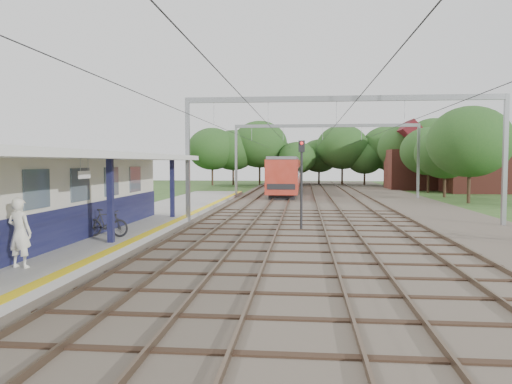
{
  "coord_description": "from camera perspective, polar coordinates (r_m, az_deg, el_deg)",
  "views": [
    {
      "loc": [
        1.46,
        -12.38,
        3.43
      ],
      "look_at": [
        -1.46,
        18.03,
        1.6
      ],
      "focal_mm": 35.0,
      "sensor_mm": 36.0,
      "label": 1
    }
  ],
  "objects": [
    {
      "name": "canopy",
      "position": [
        20.57,
        -21.24,
        3.8
      ],
      "size": [
        6.4,
        20.0,
        3.44
      ],
      "color": "#121339",
      "rests_on": "platform"
    },
    {
      "name": "tree_band",
      "position": [
        69.56,
        7.47,
        4.62
      ],
      "size": [
        31.72,
        30.88,
        8.82
      ],
      "color": "#382619",
      "rests_on": "ground"
    },
    {
      "name": "signal_post",
      "position": [
        24.56,
        5.22,
        2.08
      ],
      "size": [
        0.31,
        0.27,
        4.49
      ],
      "rotation": [
        0.0,
        0.0,
        -0.03
      ],
      "color": "black",
      "rests_on": "ground"
    },
    {
      "name": "catenary_system",
      "position": [
        37.77,
        8.45,
        6.55
      ],
      "size": [
        17.22,
        88.0,
        7.0
      ],
      "color": "gray",
      "rests_on": "ground"
    },
    {
      "name": "station_building",
      "position": [
        22.01,
        -22.56,
        -0.44
      ],
      "size": [
        3.41,
        18.0,
        3.4
      ],
      "color": "beige",
      "rests_on": "platform"
    },
    {
      "name": "rail_tracks",
      "position": [
        42.5,
        5.52,
        -0.98
      ],
      "size": [
        11.8,
        88.0,
        0.15
      ],
      "color": "brown",
      "rests_on": "ballast_bed"
    },
    {
      "name": "ballast_bed",
      "position": [
        42.59,
        8.89,
        -1.17
      ],
      "size": [
        18.0,
        90.0,
        0.1
      ],
      "primitive_type": "cube",
      "color": "#473D33",
      "rests_on": "ground"
    },
    {
      "name": "house_near",
      "position": [
        61.56,
        24.02,
        2.72
      ],
      "size": [
        7.0,
        6.12,
        7.89
      ],
      "color": "brown",
      "rests_on": "ground"
    },
    {
      "name": "house_far",
      "position": [
        66.0,
        18.24,
        3.08
      ],
      "size": [
        8.0,
        6.12,
        8.66
      ],
      "color": "brown",
      "rests_on": "ground"
    },
    {
      "name": "yellow_stripe",
      "position": [
        27.39,
        -8.75,
        -3.06
      ],
      "size": [
        0.45,
        52.0,
        0.01
      ],
      "primitive_type": "cube",
      "color": "yellow",
      "rests_on": "platform"
    },
    {
      "name": "bicycle",
      "position": [
        21.53,
        -16.71,
        -3.4
      ],
      "size": [
        1.95,
        0.72,
        1.14
      ],
      "primitive_type": "imported",
      "rotation": [
        0.0,
        0.0,
        1.47
      ],
      "color": "black",
      "rests_on": "platform"
    },
    {
      "name": "train",
      "position": [
        61.52,
        3.66,
        2.22
      ],
      "size": [
        2.92,
        36.39,
        3.84
      ],
      "color": "black",
      "rests_on": "ballast_bed"
    },
    {
      "name": "platform",
      "position": [
        28.05,
        -13.21,
        -3.33
      ],
      "size": [
        5.0,
        52.0,
        0.35
      ],
      "primitive_type": "cube",
      "color": "gray",
      "rests_on": "ground"
    },
    {
      "name": "person",
      "position": [
        16.1,
        -25.4,
        -4.22
      ],
      "size": [
        0.82,
        0.6,
        2.05
      ],
      "primitive_type": "imported",
      "rotation": [
        0.0,
        0.0,
        2.98
      ],
      "color": "silver",
      "rests_on": "platform"
    },
    {
      "name": "ground",
      "position": [
        12.93,
        -1.24,
        -11.95
      ],
      "size": [
        160.0,
        160.0,
        0.0
      ],
      "primitive_type": "plane",
      "color": "#2D4C1E",
      "rests_on": "ground"
    }
  ]
}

